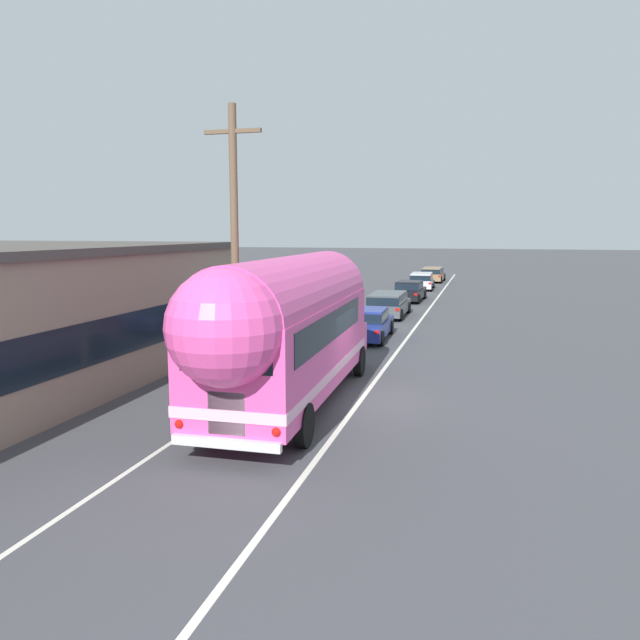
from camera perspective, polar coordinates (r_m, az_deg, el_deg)
ground_plane at (r=17.66m, az=3.93°, el=-7.39°), size 300.00×300.00×0.00m
lane_markings at (r=29.48m, az=5.49°, el=-1.01°), size 3.60×80.00×0.01m
utility_pole at (r=18.74m, az=-8.00°, el=7.17°), size 1.80×0.24×8.50m
painted_bus at (r=16.02m, az=-3.19°, el=-0.58°), size 2.79×11.49×4.12m
car_lead at (r=27.10m, az=4.44°, el=-0.25°), size 2.00×4.58×1.37m
car_second at (r=34.21m, az=6.41°, el=1.62°), size 2.04×4.74×1.37m
car_third at (r=42.14m, az=8.37°, el=2.77°), size 2.00×4.63×1.37m
car_fourth at (r=50.52m, az=9.51°, el=3.73°), size 2.04×4.63×1.37m
car_fifth at (r=58.30m, az=10.53°, el=4.31°), size 2.08×4.83×1.37m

